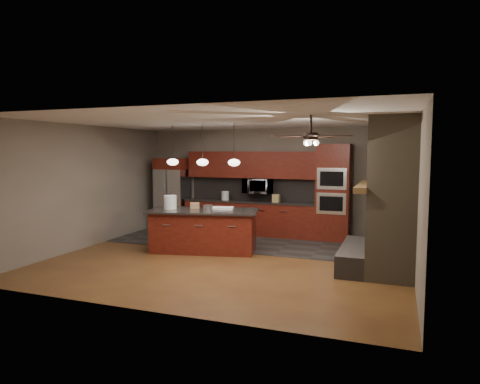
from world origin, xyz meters
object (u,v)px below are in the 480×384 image
at_px(microwave, 258,186).
at_px(white_bucket, 170,202).
at_px(paint_tray, 223,208).
at_px(oven_tower, 333,193).
at_px(counter_box, 276,198).
at_px(cardboard_box, 195,206).
at_px(counter_bucket, 225,195).
at_px(kitchen_island, 204,230).
at_px(paint_can, 208,208).
at_px(refrigerator, 173,194).

relative_size(microwave, white_bucket, 2.41).
xyz_separation_m(white_bucket, paint_tray, (1.11, 0.39, -0.13)).
height_order(oven_tower, paint_tray, oven_tower).
bearing_deg(counter_box, white_bucket, -124.13).
xyz_separation_m(cardboard_box, counter_bucket, (-0.08, 2.01, 0.03)).
bearing_deg(kitchen_island, counter_box, 50.52).
distance_m(microwave, paint_can, 2.41).
bearing_deg(counter_bucket, counter_box, -1.99).
distance_m(oven_tower, refrigerator, 4.43).
height_order(microwave, counter_bucket, microwave).
distance_m(oven_tower, cardboard_box, 3.45).
relative_size(paint_tray, counter_box, 2.25).
distance_m(paint_can, counter_bucket, 2.38).
distance_m(microwave, kitchen_island, 2.43).
bearing_deg(paint_can, oven_tower, 44.70).
distance_m(oven_tower, microwave, 1.98).
xyz_separation_m(refrigerator, white_bucket, (1.17, -2.22, 0.07)).
xyz_separation_m(refrigerator, paint_can, (2.10, -2.23, -0.02)).
xyz_separation_m(oven_tower, counter_box, (-1.44, -0.04, -0.19)).
relative_size(microwave, counter_bucket, 3.16).
height_order(paint_tray, cardboard_box, cardboard_box).
bearing_deg(white_bucket, counter_bucket, 80.43).
bearing_deg(microwave, counter_bucket, -176.82).
xyz_separation_m(oven_tower, white_bucket, (-3.26, -2.29, -0.12)).
bearing_deg(paint_can, paint_tray, 66.01).
bearing_deg(kitchen_island, microwave, 63.81).
distance_m(paint_can, counter_box, 2.43).
relative_size(paint_can, counter_box, 0.98).
bearing_deg(white_bucket, cardboard_box, 32.26).
bearing_deg(white_bucket, kitchen_island, 10.04).
bearing_deg(oven_tower, counter_box, -178.30).
height_order(oven_tower, paint_can, oven_tower).
bearing_deg(paint_tray, white_bucket, -175.91).
bearing_deg(paint_can, counter_bucket, 103.23).
height_order(oven_tower, refrigerator, oven_tower).
relative_size(refrigerator, paint_can, 10.18).
bearing_deg(oven_tower, paint_can, -135.30).
relative_size(microwave, paint_tray, 1.61).
xyz_separation_m(microwave, counter_box, (0.54, -0.10, -0.30)).
height_order(kitchen_island, counter_box, counter_box).
distance_m(kitchen_island, counter_box, 2.43).
bearing_deg(counter_box, cardboard_box, -119.91).
bearing_deg(refrigerator, microwave, 3.06).
relative_size(oven_tower, cardboard_box, 12.01).
height_order(oven_tower, microwave, oven_tower).
xyz_separation_m(paint_can, counter_box, (0.89, 2.26, 0.02)).
distance_m(oven_tower, counter_box, 1.45).
xyz_separation_m(white_bucket, counter_bucket, (0.39, 2.30, -0.06)).
relative_size(white_bucket, paint_tray, 0.67).
xyz_separation_m(cardboard_box, counter_box, (1.36, 1.96, 0.02)).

